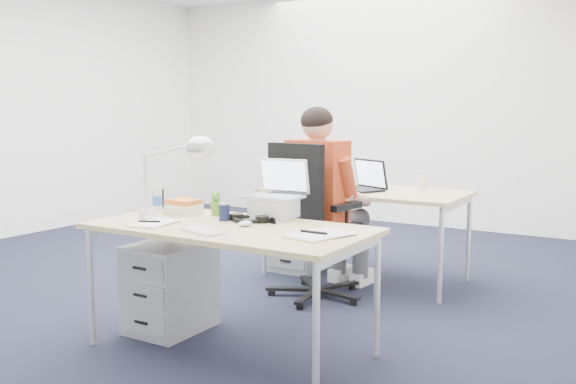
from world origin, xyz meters
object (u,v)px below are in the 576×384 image
(headphones, at_px, (249,218))
(dark_laptop, at_px, (359,174))
(can_koozie, at_px, (224,211))
(desk_lamp, at_px, (166,177))
(computer_mouse, at_px, (245,224))
(wireless_keyboard, at_px, (202,231))
(water_bottle, at_px, (157,197))
(desk_near, at_px, (230,234))
(bear_figurine, at_px, (216,204))
(drawer_pedestal_far, at_px, (301,237))
(cordless_phone, at_px, (161,199))
(seated_person, at_px, (329,202))
(desk_far, at_px, (365,195))
(far_cup, at_px, (422,183))
(sunglasses, at_px, (270,221))
(office_chair, at_px, (313,254))
(book_stack, at_px, (184,207))
(silver_laptop, at_px, (274,189))
(drawer_pedestal_near, at_px, (170,287))

(headphones, relative_size, dark_laptop, 0.70)
(can_koozie, height_order, desk_lamp, desk_lamp)
(computer_mouse, distance_m, can_koozie, 0.24)
(wireless_keyboard, distance_m, water_bottle, 0.74)
(dark_laptop, bearing_deg, desk_near, -63.71)
(bear_figurine, relative_size, desk_lamp, 0.29)
(drawer_pedestal_far, xyz_separation_m, cordless_phone, (-0.13, -1.60, 0.52))
(wireless_keyboard, xyz_separation_m, desk_lamp, (-0.36, 0.13, 0.26))
(seated_person, bearing_deg, headphones, -78.24)
(desk_far, bearing_deg, far_cup, 32.77)
(desk_far, bearing_deg, desk_lamp, -100.20)
(desk_near, bearing_deg, sunglasses, 51.29)
(seated_person, distance_m, drawer_pedestal_far, 0.84)
(drawer_pedestal_far, bearing_deg, seated_person, -43.59)
(office_chair, height_order, dark_laptop, office_chair)
(can_koozie, bearing_deg, water_bottle, 179.15)
(seated_person, relative_size, water_bottle, 7.00)
(bear_figurine, bearing_deg, headphones, -3.63)
(bear_figurine, xyz_separation_m, cordless_phone, (-0.48, 0.04, -0.01))
(bear_figurine, distance_m, desk_lamp, 0.39)
(water_bottle, bearing_deg, book_stack, 12.78)
(seated_person, relative_size, dark_laptop, 3.86)
(drawer_pedestal_far, bearing_deg, sunglasses, -65.38)
(office_chair, xyz_separation_m, cordless_phone, (-0.64, -0.90, 0.47))
(drawer_pedestal_far, relative_size, water_bottle, 2.78)
(can_koozie, bearing_deg, book_stack, 172.10)
(desk_lamp, bearing_deg, bear_figurine, 58.30)
(headphones, bearing_deg, wireless_keyboard, -97.95)
(bear_figurine, bearing_deg, cordless_phone, -177.29)
(silver_laptop, relative_size, can_koozie, 3.25)
(silver_laptop, distance_m, cordless_phone, 0.83)
(office_chair, distance_m, book_stack, 1.15)
(desk_near, relative_size, wireless_keyboard, 5.86)
(drawer_pedestal_far, height_order, can_koozie, can_koozie)
(desk_near, distance_m, cordless_phone, 0.80)
(drawer_pedestal_near, xyz_separation_m, computer_mouse, (0.63, -0.07, 0.47))
(silver_laptop, bearing_deg, seated_person, 94.18)
(office_chair, relative_size, seated_person, 0.83)
(sunglasses, bearing_deg, desk_lamp, -128.25)
(bear_figurine, height_order, dark_laptop, dark_laptop)
(silver_laptop, xyz_separation_m, wireless_keyboard, (-0.08, -0.58, -0.17))
(desk_near, distance_m, office_chair, 1.22)
(drawer_pedestal_far, distance_m, desk_lamp, 2.10)
(wireless_keyboard, height_order, can_koozie, can_koozie)
(silver_laptop, bearing_deg, drawer_pedestal_far, 109.82)
(drawer_pedestal_far, bearing_deg, far_cup, 14.15)
(drawer_pedestal_near, relative_size, headphones, 2.18)
(wireless_keyboard, xyz_separation_m, book_stack, (-0.47, 0.40, 0.04))
(bear_figurine, xyz_separation_m, far_cup, (0.64, 1.88, -0.02))
(book_stack, height_order, sunglasses, book_stack)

